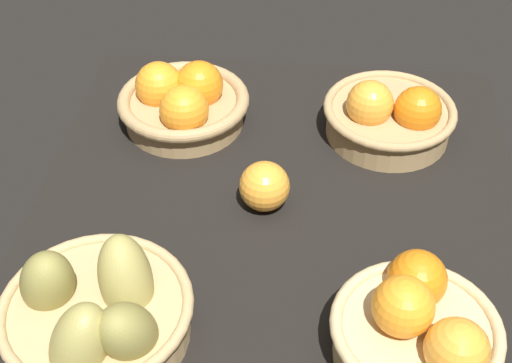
{
  "coord_description": "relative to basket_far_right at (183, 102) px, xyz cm",
  "views": [
    {
      "loc": [
        -71.94,
        -4.53,
        74.98
      ],
      "look_at": [
        3.61,
        3.28,
        7.0
      ],
      "focal_mm": 49.63,
      "sensor_mm": 36.0,
      "label": 1
    }
  ],
  "objects": [
    {
      "name": "loose_orange_front_gap",
      "position": [
        -18.5,
        -15.24,
        -0.55
      ],
      "size": [
        7.39,
        7.39,
        7.39
      ],
      "primitive_type": "sphere",
      "color": "#F49E33",
      "rests_on": "market_tray"
    },
    {
      "name": "basket_far_left_pears",
      "position": [
        -43.81,
        2.3,
        0.23
      ],
      "size": [
        23.7,
        23.34,
        13.68
      ],
      "color": "tan",
      "rests_on": "market_tray"
    },
    {
      "name": "market_tray",
      "position": [
        -21.56,
        -17.23,
        -5.74
      ],
      "size": [
        84.0,
        72.0,
        3.0
      ],
      "primitive_type": "cube",
      "color": "black",
      "rests_on": "ground"
    },
    {
      "name": "basket_near_right",
      "position": [
        0.07,
        -33.75,
        -0.22
      ],
      "size": [
        21.39,
        21.39,
        10.74
      ],
      "color": "tan",
      "rests_on": "market_tray"
    },
    {
      "name": "basket_near_left",
      "position": [
        -42.49,
        -35.24,
        0.53
      ],
      "size": [
        20.03,
        20.03,
        12.08
      ],
      "color": "tan",
      "rests_on": "market_tray"
    },
    {
      "name": "basket_far_right",
      "position": [
        0.0,
        0.0,
        0.0
      ],
      "size": [
        21.77,
        21.77,
        10.55
      ],
      "color": "tan",
      "rests_on": "market_tray"
    }
  ]
}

